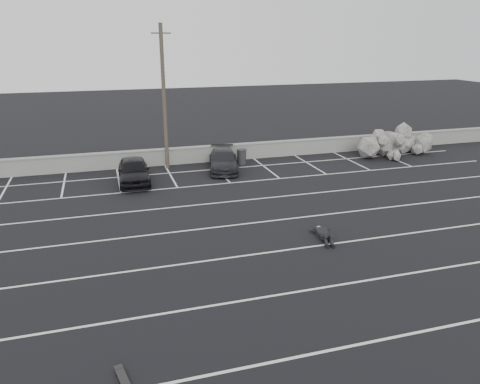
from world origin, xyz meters
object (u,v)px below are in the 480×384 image
object	(u,v)px
car_left	(134,171)
utility_pole	(164,98)
car_right	(223,160)
trash_bin	(242,157)
skateboard	(123,379)
riprap_pile	(392,146)
person	(322,231)

from	to	relation	value
car_left	utility_pole	distance (m)	5.01
car_right	trash_bin	world-z (taller)	car_right
car_right	skateboard	bearing A→B (deg)	-99.84
car_left	riprap_pile	bearing A→B (deg)	7.15
person	trash_bin	bearing A→B (deg)	99.52
car_left	utility_pole	world-z (taller)	utility_pole
person	skateboard	xyz separation A→B (m)	(-8.44, -6.45, -0.16)
skateboard	car_right	bearing A→B (deg)	56.06
trash_bin	utility_pole	bearing A→B (deg)	174.59
trash_bin	car_right	bearing A→B (deg)	-145.24
utility_pole	skateboard	world-z (taller)	utility_pole
riprap_pile	skateboard	size ratio (longest dim) A/B	7.44
car_left	trash_bin	bearing A→B (deg)	19.14
car_left	car_right	xyz separation A→B (m)	(5.50, 1.09, -0.10)
car_left	car_right	bearing A→B (deg)	13.44
riprap_pile	person	distance (m)	15.76
car_right	person	world-z (taller)	car_right
riprap_pile	person	world-z (taller)	riprap_pile
riprap_pile	skateboard	bearing A→B (deg)	-137.50
utility_pole	trash_bin	distance (m)	6.13
utility_pole	riprap_pile	world-z (taller)	utility_pole
trash_bin	person	distance (m)	11.91
person	riprap_pile	bearing A→B (deg)	56.20
car_right	utility_pole	xyz separation A→B (m)	(-3.24, 1.49, 3.75)
car_left	person	xyz separation A→B (m)	(6.84, -9.78, -0.48)
utility_pole	riprap_pile	bearing A→B (deg)	-3.81
car_left	trash_bin	world-z (taller)	car_left
person	skateboard	distance (m)	10.62
car_left	person	size ratio (longest dim) A/B	1.67
riprap_pile	skateboard	world-z (taller)	riprap_pile
car_left	car_right	size ratio (longest dim) A/B	0.99
riprap_pile	car_left	bearing A→B (deg)	-175.04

